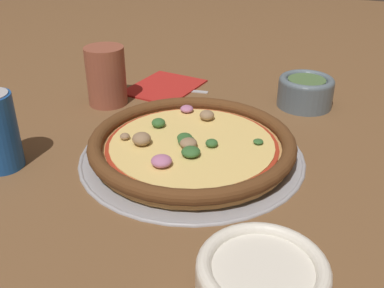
% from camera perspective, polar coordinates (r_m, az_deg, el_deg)
% --- Properties ---
extents(ground_plane, '(3.00, 3.00, 0.00)m').
position_cam_1_polar(ground_plane, '(0.75, 0.00, -1.55)').
color(ground_plane, brown).
extents(pizza_tray, '(0.37, 0.37, 0.01)m').
position_cam_1_polar(pizza_tray, '(0.74, 0.00, -1.32)').
color(pizza_tray, '#9E9EA3').
rests_on(pizza_tray, ground_plane).
extents(pizza, '(0.34, 0.34, 0.04)m').
position_cam_1_polar(pizza, '(0.73, -0.05, 0.04)').
color(pizza, tan).
rests_on(pizza, pizza_tray).
extents(bowl_near, '(0.14, 0.14, 0.06)m').
position_cam_1_polar(bowl_near, '(0.49, 8.81, -16.87)').
color(bowl_near, silver).
rests_on(bowl_near, ground_plane).
extents(bowl_far, '(0.11, 0.11, 0.06)m').
position_cam_1_polar(bowl_far, '(0.95, 14.22, 6.62)').
color(bowl_far, slate).
rests_on(bowl_far, ground_plane).
extents(drinking_cup, '(0.08, 0.08, 0.12)m').
position_cam_1_polar(drinking_cup, '(0.94, -10.84, 8.48)').
color(drinking_cup, brown).
rests_on(drinking_cup, ground_plane).
extents(napkin, '(0.18, 0.16, 0.01)m').
position_cam_1_polar(napkin, '(1.03, -3.53, 7.34)').
color(napkin, '#B2231E').
rests_on(napkin, ground_plane).
extents(fork, '(0.04, 0.17, 0.00)m').
position_cam_1_polar(fork, '(1.02, -3.36, 7.07)').
color(fork, '#B7B7BC').
rests_on(fork, ground_plane).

